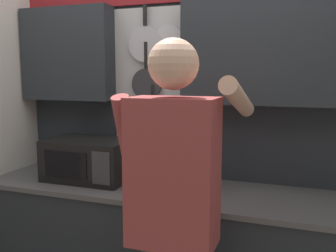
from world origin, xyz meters
TOP-DOWN VIEW (x-y plane):
  - back_wall_unit at (0.02, 0.27)m, footprint 2.92×0.20m
  - microwave at (-0.55, 0.02)m, footprint 0.54×0.38m
  - knife_block at (0.18, 0.02)m, footprint 0.12×0.16m
  - utensil_crock at (-0.05, 0.02)m, footprint 0.11×0.11m
  - person at (0.23, -0.56)m, footprint 0.54×0.68m

SIDE VIEW (x-z plane):
  - utensil_crock at x=-0.05m, z-range 0.85..1.19m
  - knife_block at x=0.18m, z-range 0.89..1.18m
  - person at x=0.23m, z-range 0.18..1.94m
  - microwave at x=-0.55m, z-range 0.93..1.19m
  - back_wall_unit at x=0.02m, z-range 0.23..2.77m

